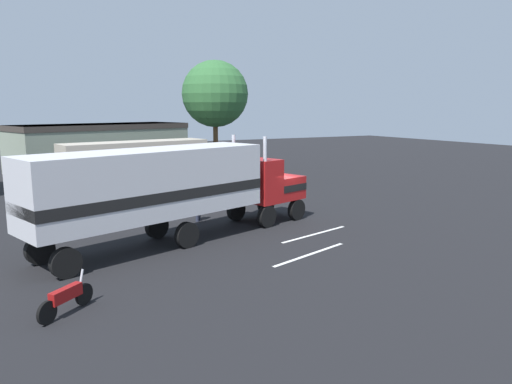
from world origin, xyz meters
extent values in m
plane|color=black|center=(0.00, 0.00, 0.00)|extent=(120.00, 120.00, 0.00)
cube|color=silver|center=(0.33, -3.50, 0.01)|extent=(4.30, 1.26, 0.01)
cube|color=silver|center=(-1.68, -6.02, 0.01)|extent=(4.25, 1.46, 0.01)
cube|color=#B21919|center=(0.62, 0.40, 1.70)|extent=(2.46, 2.92, 1.20)
cube|color=#B21919|center=(-0.91, -0.07, 2.20)|extent=(2.08, 2.80, 2.20)
cube|color=silver|center=(1.51, 0.68, 1.70)|extent=(0.70, 2.03, 1.08)
cube|color=black|center=(0.62, 0.40, 1.76)|extent=(2.47, 2.96, 0.36)
cylinder|color=silver|center=(-1.76, 0.81, 2.80)|extent=(0.18, 0.18, 3.40)
cylinder|color=silver|center=(-1.11, -1.29, 2.80)|extent=(0.18, 0.18, 3.40)
cube|color=silver|center=(-6.97, -1.96, 2.75)|extent=(10.80, 5.61, 2.80)
cube|color=black|center=(-6.97, -1.96, 2.33)|extent=(10.81, 5.65, 0.44)
cylinder|color=silver|center=(-0.90, 1.29, 0.95)|extent=(1.43, 1.00, 0.64)
cylinder|color=black|center=(0.57, 1.54, 0.55)|extent=(1.14, 0.61, 1.10)
cylinder|color=black|center=(1.23, -0.56, 0.55)|extent=(1.14, 0.61, 1.10)
cylinder|color=black|center=(-1.62, 0.86, 0.55)|extent=(1.14, 0.61, 1.10)
cylinder|color=black|center=(-0.97, -1.24, 0.55)|extent=(1.14, 0.61, 1.10)
cylinder|color=black|center=(-6.35, -0.62, 0.55)|extent=(1.14, 0.61, 1.10)
cylinder|color=black|center=(-5.69, -2.72, 0.55)|extent=(1.14, 0.61, 1.10)
cylinder|color=black|center=(-11.36, -2.18, 0.55)|extent=(1.14, 0.61, 1.10)
cylinder|color=black|center=(-10.70, -4.28, 0.55)|extent=(1.14, 0.61, 1.10)
cylinder|color=#2D3347|center=(-3.40, 1.67, 0.41)|extent=(0.18, 0.18, 0.82)
cylinder|color=#2D3347|center=(-3.52, 1.57, 0.41)|extent=(0.18, 0.18, 0.82)
cylinder|color=#A5728C|center=(-3.46, 1.62, 1.11)|extent=(0.34, 0.34, 0.58)
sphere|color=tan|center=(-3.46, 1.62, 1.51)|extent=(0.23, 0.23, 0.23)
cube|color=black|center=(-3.59, 1.78, 1.14)|extent=(0.30, 0.29, 0.36)
cube|color=#BFB29E|center=(-3.22, 14.50, 1.95)|extent=(11.28, 4.45, 2.90)
cube|color=black|center=(-3.22, 14.50, 2.53)|extent=(10.63, 4.37, 0.90)
cylinder|color=black|center=(0.62, 16.33, 0.50)|extent=(1.03, 0.45, 1.00)
cylinder|color=black|center=(1.01, 14.11, 0.50)|extent=(1.03, 0.45, 1.00)
cylinder|color=black|center=(-7.06, 14.95, 0.50)|extent=(1.03, 0.45, 1.00)
cylinder|color=black|center=(-6.67, 12.74, 0.50)|extent=(1.03, 0.45, 1.00)
cylinder|color=black|center=(-10.55, -6.98, 0.33)|extent=(0.57, 0.50, 0.66)
cylinder|color=black|center=(-11.67, -7.90, 0.33)|extent=(0.57, 0.50, 0.66)
cube|color=maroon|center=(-11.11, -7.44, 0.61)|extent=(1.00, 0.89, 0.36)
cylinder|color=silver|center=(-10.63, -7.04, 0.78)|extent=(0.26, 0.23, 0.69)
cylinder|color=brown|center=(5.22, 18.95, 2.52)|extent=(0.44, 0.44, 5.03)
sphere|color=#316634|center=(5.22, 18.95, 7.10)|extent=(5.91, 5.91, 5.91)
cube|color=gray|center=(-3.37, 26.81, 2.17)|extent=(17.41, 10.60, 4.35)
cube|color=#3F3833|center=(-3.37, 26.81, 4.10)|extent=(17.54, 10.73, 0.50)
camera|label=1|loc=(-12.59, -21.54, 5.82)|focal=34.04mm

